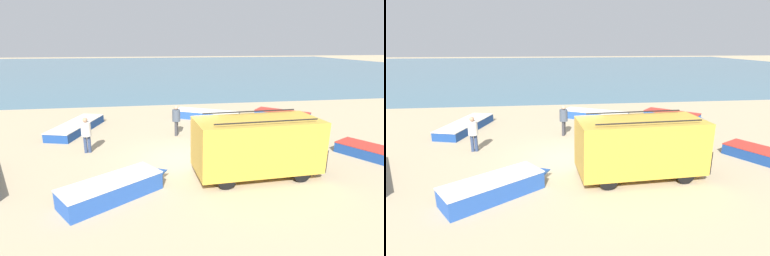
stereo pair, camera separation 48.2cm
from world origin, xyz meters
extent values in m
plane|color=tan|center=(0.00, 0.00, 0.00)|extent=(200.00, 200.00, 0.00)
cube|color=#477084|center=(0.00, 52.00, 0.00)|extent=(120.00, 80.00, 0.01)
cube|color=gold|center=(2.47, -1.99, 1.25)|extent=(4.75, 2.28, 1.94)
cube|color=black|center=(4.84, -1.88, 0.72)|extent=(0.19, 1.90, 0.87)
cube|color=#1E232D|center=(4.76, -1.89, 1.83)|extent=(0.15, 1.82, 0.62)
cylinder|color=black|center=(3.87, -1.03, 0.33)|extent=(0.67, 0.25, 0.66)
cylinder|color=black|center=(3.95, -2.83, 0.33)|extent=(0.67, 0.25, 0.66)
cylinder|color=black|center=(0.98, -1.16, 0.33)|extent=(0.67, 0.25, 0.66)
cylinder|color=black|center=(1.07, -2.96, 0.33)|extent=(0.67, 0.25, 0.66)
cylinder|color=black|center=(2.43, -1.19, 2.34)|extent=(3.82, 0.23, 0.05)
cylinder|color=black|center=(2.51, -2.80, 2.34)|extent=(3.82, 0.23, 0.05)
cube|color=navy|center=(-5.61, 5.27, 0.23)|extent=(2.55, 4.69, 0.46)
cone|color=navy|center=(-4.86, 7.90, 0.23)|extent=(0.69, 1.07, 0.44)
cube|color=silver|center=(-5.61, 5.27, 0.39)|extent=(1.26, 0.54, 0.05)
cube|color=silver|center=(-5.61, 5.27, 0.48)|extent=(2.57, 4.74, 0.04)
cube|color=#234CA3|center=(2.41, 6.99, 0.25)|extent=(4.34, 3.21, 0.50)
cone|color=#234CA3|center=(4.67, 5.72, 0.25)|extent=(1.05, 0.88, 0.48)
cube|color=silver|center=(2.41, 6.99, 0.44)|extent=(0.76, 1.13, 0.05)
cube|color=silver|center=(2.41, 6.99, 0.52)|extent=(4.38, 3.24, 0.04)
cube|color=navy|center=(8.32, -1.16, 0.23)|extent=(2.54, 3.24, 0.45)
cube|color=#B22D23|center=(8.32, -1.16, 0.39)|extent=(1.10, 0.73, 0.05)
cube|color=#B22D23|center=(8.32, -1.16, 0.47)|extent=(2.56, 3.27, 0.04)
cube|color=#234CA3|center=(7.09, 5.55, 0.32)|extent=(3.28, 3.14, 0.64)
cone|color=#234CA3|center=(8.59, 4.19, 0.32)|extent=(0.95, 0.94, 0.61)
cube|color=#B22D23|center=(7.09, 5.55, 0.58)|extent=(0.92, 0.98, 0.05)
cube|color=#B22D23|center=(7.09, 5.55, 0.66)|extent=(3.32, 3.17, 0.04)
cube|color=#234CA3|center=(-2.82, -3.03, 0.30)|extent=(3.39, 2.85, 0.61)
cone|color=#234CA3|center=(-1.17, -1.90, 0.30)|extent=(0.92, 0.89, 0.58)
cube|color=silver|center=(-2.82, -3.03, 0.54)|extent=(0.79, 1.03, 0.05)
cube|color=silver|center=(-2.82, -3.03, 0.63)|extent=(3.42, 2.88, 0.04)
cylinder|color=navy|center=(-4.28, 1.54, 0.41)|extent=(0.15, 0.15, 0.81)
cylinder|color=navy|center=(-4.44, 1.52, 0.41)|extent=(0.15, 0.15, 0.81)
cylinder|color=silver|center=(-4.36, 1.53, 1.14)|extent=(0.44, 0.44, 0.64)
sphere|color=tan|center=(-4.36, 1.53, 1.57)|extent=(0.22, 0.22, 0.22)
cylinder|color=#38383D|center=(0.04, 3.64, 0.40)|extent=(0.15, 0.15, 0.81)
cylinder|color=#38383D|center=(-0.03, 3.49, 0.40)|extent=(0.15, 0.15, 0.81)
cylinder|color=#424C5B|center=(0.01, 3.57, 1.13)|extent=(0.44, 0.44, 0.64)
sphere|color=tan|center=(0.01, 3.57, 1.56)|extent=(0.22, 0.22, 0.22)
cylinder|color=#38383D|center=(5.14, 1.06, 0.39)|extent=(0.15, 0.15, 0.78)
cylinder|color=#38383D|center=(5.12, 1.22, 0.39)|extent=(0.15, 0.15, 0.78)
cylinder|color=#993833|center=(5.13, 1.14, 1.09)|extent=(0.42, 0.42, 0.62)
sphere|color=tan|center=(5.13, 1.14, 1.51)|extent=(0.21, 0.21, 0.21)
camera|label=1|loc=(-1.59, -12.20, 4.96)|focal=28.00mm
camera|label=2|loc=(-1.11, -12.27, 4.96)|focal=28.00mm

